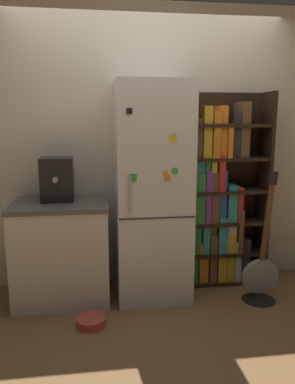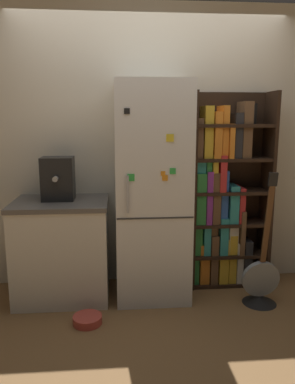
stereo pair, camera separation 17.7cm
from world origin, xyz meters
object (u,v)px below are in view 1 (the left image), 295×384
guitar (260,282)px  pet_bowl (91,321)px  bookshelf (220,199)px  espresso_machine (57,179)px  refrigerator (152,192)px

guitar → pet_bowl: guitar is taller
bookshelf → pet_bowl: bearing=-151.4°
guitar → pet_bowl: size_ratio=5.10×
espresso_machine → guitar: size_ratio=0.32×
pet_bowl → refrigerator: bearing=42.3°
espresso_machine → guitar: espresso_machine is taller
refrigerator → guitar: refrigerator is taller
espresso_machine → pet_bowl: (0.26, -0.55, -1.03)m
bookshelf → pet_bowl: size_ratio=7.96×
pet_bowl → guitar: bearing=8.1°
pet_bowl → bookshelf: bearing=28.6°
refrigerator → pet_bowl: (-0.55, -0.50, -0.90)m
refrigerator → bookshelf: size_ratio=1.04×
espresso_machine → guitar: 1.97m
bookshelf → guitar: size_ratio=1.56×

